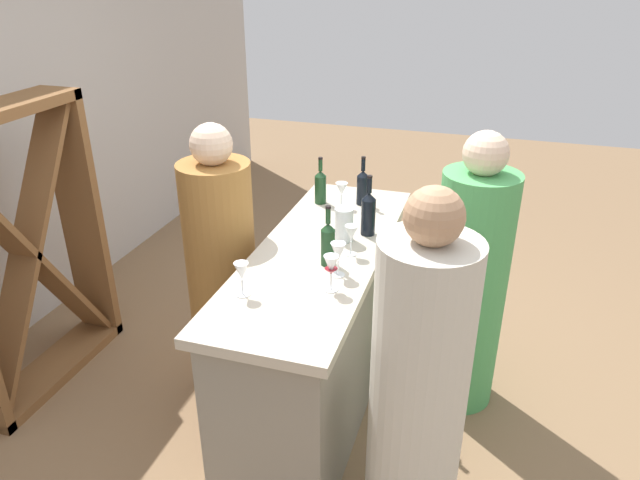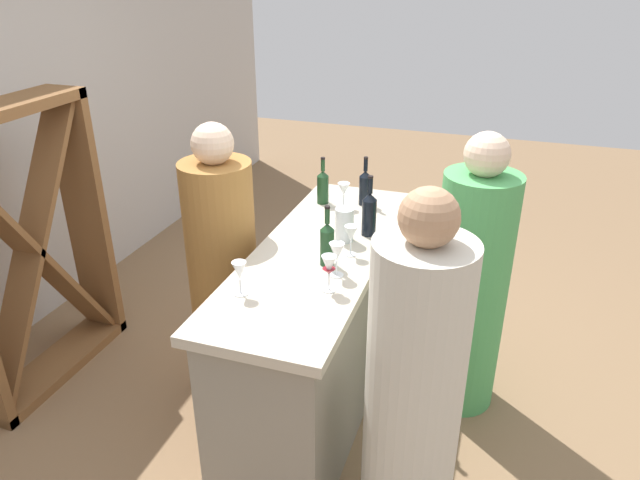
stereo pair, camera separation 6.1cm
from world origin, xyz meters
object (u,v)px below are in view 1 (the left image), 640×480
(wine_glass_near_center, at_px, (351,235))
(wine_glass_far_center, at_px, (242,273))
(wine_bottle_second_left_near_black, at_px, (368,212))
(wine_bottle_second_right_near_black, at_px, (363,186))
(wine_glass_near_right, at_px, (338,253))
(person_center_guest, at_px, (418,395))
(wine_rack, at_px, (26,254))
(person_left_guest, at_px, (469,287))
(wine_glass_near_left, at_px, (331,267))
(wine_bottle_leftmost_olive_green, at_px, (328,243))
(wine_glass_far_left, at_px, (342,189))
(water_pitcher, at_px, (344,224))
(person_right_guest, at_px, (222,275))
(wine_bottle_center_olive_green, at_px, (320,186))

(wine_glass_near_center, bearing_deg, wine_glass_far_center, 145.42)
(wine_bottle_second_left_near_black, height_order, wine_bottle_second_right_near_black, wine_bottle_second_left_near_black)
(wine_glass_near_right, bearing_deg, person_center_guest, -133.80)
(wine_rack, bearing_deg, person_left_guest, -77.03)
(wine_glass_near_left, distance_m, wine_glass_near_right, 0.14)
(wine_bottle_leftmost_olive_green, distance_m, wine_glass_far_left, 0.73)
(wine_glass_near_right, bearing_deg, wine_bottle_second_left_near_black, -3.61)
(wine_bottle_second_left_near_black, bearing_deg, water_pitcher, 137.03)
(wine_glass_near_center, relative_size, person_right_guest, 0.10)
(wine_glass_far_center, relative_size, person_right_guest, 0.10)
(wine_bottle_second_right_near_black, bearing_deg, wine_rack, 117.58)
(wine_bottle_second_right_near_black, distance_m, person_center_guest, 1.48)
(wine_glass_near_left, relative_size, wine_glass_near_right, 1.02)
(water_pitcher, bearing_deg, wine_rack, 102.32)
(wine_rack, height_order, wine_bottle_second_left_near_black, wine_rack)
(water_pitcher, distance_m, person_right_guest, 0.76)
(wine_rack, bearing_deg, wine_glass_far_center, -101.02)
(wine_bottle_second_left_near_black, height_order, wine_glass_near_center, wine_bottle_second_left_near_black)
(water_pitcher, relative_size, person_center_guest, 0.11)
(wine_bottle_leftmost_olive_green, height_order, wine_glass_near_center, wine_bottle_leftmost_olive_green)
(wine_bottle_second_left_near_black, bearing_deg, person_left_guest, -83.67)
(wine_rack, height_order, wine_bottle_center_olive_green, wine_rack)
(wine_bottle_second_right_near_black, bearing_deg, wine_glass_near_center, -171.28)
(wine_glass_near_right, distance_m, water_pitcher, 0.38)
(wine_glass_far_center, height_order, person_center_guest, person_center_guest)
(wine_glass_far_left, relative_size, person_right_guest, 0.09)
(water_pitcher, bearing_deg, wine_bottle_second_right_near_black, 2.76)
(wine_rack, relative_size, wine_glass_near_center, 10.56)
(wine_bottle_second_right_near_black, bearing_deg, wine_glass_far_left, 126.62)
(wine_bottle_second_left_near_black, distance_m, wine_glass_near_right, 0.48)
(wine_glass_near_left, bearing_deg, person_center_guest, -123.76)
(wine_glass_near_left, bearing_deg, wine_bottle_second_left_near_black, -2.18)
(wine_glass_near_center, xyz_separation_m, person_left_guest, (0.32, -0.58, -0.37))
(wine_bottle_second_right_near_black, xyz_separation_m, wine_glass_near_right, (-0.89, -0.10, 0.00))
(wine_glass_far_left, bearing_deg, wine_glass_near_left, -167.36)
(wine_rack, bearing_deg, wine_bottle_second_right_near_black, -62.42)
(wine_rack, distance_m, water_pitcher, 1.80)
(wine_glass_near_right, relative_size, wine_glass_far_center, 1.05)
(wine_bottle_second_left_near_black, distance_m, wine_glass_near_left, 0.62)
(wine_bottle_center_olive_green, distance_m, person_right_guest, 0.79)
(wine_glass_near_left, bearing_deg, person_right_guest, 62.03)
(wine_glass_near_right, height_order, wine_glass_far_left, wine_glass_near_right)
(wine_bottle_second_left_near_black, relative_size, wine_bottle_center_olive_green, 1.16)
(wine_glass_near_left, relative_size, person_center_guest, 0.10)
(wine_rack, relative_size, wine_glass_near_right, 9.97)
(wine_bottle_second_right_near_black, relative_size, person_left_guest, 0.19)
(wine_bottle_center_olive_green, bearing_deg, wine_bottle_second_right_near_black, -76.82)
(water_pitcher, relative_size, person_left_guest, 0.11)
(person_left_guest, bearing_deg, wine_glass_far_center, 39.08)
(wine_bottle_leftmost_olive_green, bearing_deg, wine_glass_far_center, 144.25)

